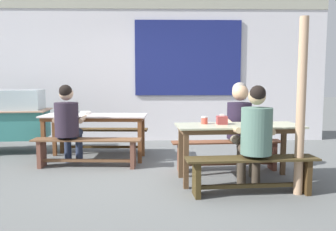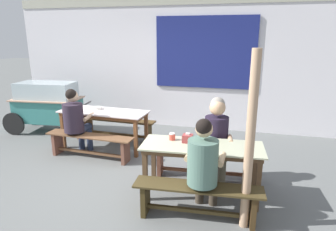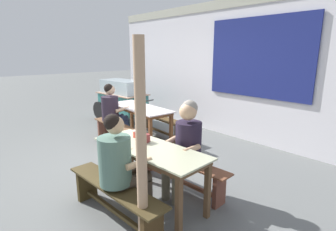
{
  "view_description": "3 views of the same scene",
  "coord_description": "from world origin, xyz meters",
  "px_view_note": "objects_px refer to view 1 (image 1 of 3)",
  "views": [
    {
      "loc": [
        0.26,
        -4.82,
        1.33
      ],
      "look_at": [
        0.38,
        0.63,
        0.76
      ],
      "focal_mm": 37.53,
      "sensor_mm": 36.0,
      "label": 1
    },
    {
      "loc": [
        1.76,
        -3.97,
        2.14
      ],
      "look_at": [
        0.52,
        0.69,
        0.8
      ],
      "focal_mm": 31.32,
      "sensor_mm": 36.0,
      "label": 2
    },
    {
      "loc": [
        3.71,
        -2.2,
        1.88
      ],
      "look_at": [
        0.4,
        0.67,
        0.81
      ],
      "focal_mm": 28.14,
      "sensor_mm": 36.0,
      "label": 3
    }
  ],
  "objects_px": {
    "bench_far_front": "(87,149)",
    "condiment_jar": "(204,120)",
    "person_left_back_turned": "(68,120)",
    "wooden_support_post": "(301,107)",
    "tissue_box": "(222,120)",
    "dining_table_near": "(238,131)",
    "food_cart": "(6,116)",
    "dining_table_far": "(95,120)",
    "person_right_near_table": "(241,121)",
    "bench_far_back": "(102,136)",
    "bench_near_front": "(251,170)",
    "soup_bowl": "(86,113)",
    "bench_near_back": "(227,152)",
    "person_near_front": "(255,133)"
  },
  "relations": [
    {
      "from": "person_left_back_turned",
      "to": "wooden_support_post",
      "type": "distance_m",
      "value": 3.29
    },
    {
      "from": "person_right_near_table",
      "to": "wooden_support_post",
      "type": "relative_size",
      "value": 0.63
    },
    {
      "from": "bench_near_front",
      "to": "condiment_jar",
      "type": "xyz_separation_m",
      "value": [
        -0.47,
        0.62,
        0.5
      ]
    },
    {
      "from": "bench_far_back",
      "to": "tissue_box",
      "type": "relative_size",
      "value": 12.5
    },
    {
      "from": "dining_table_far",
      "to": "bench_far_back",
      "type": "distance_m",
      "value": 0.64
    },
    {
      "from": "bench_near_front",
      "to": "food_cart",
      "type": "height_order",
      "value": "food_cart"
    },
    {
      "from": "bench_near_back",
      "to": "person_near_front",
      "type": "distance_m",
      "value": 1.09
    },
    {
      "from": "person_left_back_turned",
      "to": "wooden_support_post",
      "type": "relative_size",
      "value": 0.62
    },
    {
      "from": "person_near_front",
      "to": "person_right_near_table",
      "type": "bearing_deg",
      "value": 87.04
    },
    {
      "from": "bench_near_front",
      "to": "dining_table_far",
      "type": "bearing_deg",
      "value": 139.18
    },
    {
      "from": "tissue_box",
      "to": "soup_bowl",
      "type": "relative_size",
      "value": 0.79
    },
    {
      "from": "dining_table_far",
      "to": "person_right_near_table",
      "type": "height_order",
      "value": "person_right_near_table"
    },
    {
      "from": "bench_far_front",
      "to": "condiment_jar",
      "type": "xyz_separation_m",
      "value": [
        1.67,
        -0.67,
        0.5
      ]
    },
    {
      "from": "person_right_near_table",
      "to": "soup_bowl",
      "type": "relative_size",
      "value": 7.64
    },
    {
      "from": "bench_near_front",
      "to": "condiment_jar",
      "type": "bearing_deg",
      "value": 126.82
    },
    {
      "from": "bench_near_front",
      "to": "person_right_near_table",
      "type": "bearing_deg",
      "value": 84.47
    },
    {
      "from": "bench_near_front",
      "to": "tissue_box",
      "type": "xyz_separation_m",
      "value": [
        -0.24,
        0.59,
        0.51
      ]
    },
    {
      "from": "person_right_near_table",
      "to": "bench_near_front",
      "type": "bearing_deg",
      "value": -95.53
    },
    {
      "from": "bench_near_back",
      "to": "food_cart",
      "type": "xyz_separation_m",
      "value": [
        -3.74,
        1.37,
        0.38
      ]
    },
    {
      "from": "person_left_back_turned",
      "to": "wooden_support_post",
      "type": "bearing_deg",
      "value": -24.59
    },
    {
      "from": "dining_table_far",
      "to": "bench_far_back",
      "type": "height_order",
      "value": "dining_table_far"
    },
    {
      "from": "person_right_near_table",
      "to": "person_left_back_turned",
      "type": "height_order",
      "value": "person_right_near_table"
    },
    {
      "from": "dining_table_near",
      "to": "bench_near_back",
      "type": "bearing_deg",
      "value": 94.23
    },
    {
      "from": "bench_near_front",
      "to": "food_cart",
      "type": "bearing_deg",
      "value": 147.52
    },
    {
      "from": "condiment_jar",
      "to": "wooden_support_post",
      "type": "xyz_separation_m",
      "value": [
        1.01,
        -0.62,
        0.22
      ]
    },
    {
      "from": "tissue_box",
      "to": "person_right_near_table",
      "type": "bearing_deg",
      "value": 51.26
    },
    {
      "from": "person_left_back_turned",
      "to": "soup_bowl",
      "type": "distance_m",
      "value": 0.58
    },
    {
      "from": "dining_table_near",
      "to": "soup_bowl",
      "type": "bearing_deg",
      "value": 148.15
    },
    {
      "from": "dining_table_far",
      "to": "wooden_support_post",
      "type": "height_order",
      "value": "wooden_support_post"
    },
    {
      "from": "condiment_jar",
      "to": "soup_bowl",
      "type": "height_order",
      "value": "condiment_jar"
    },
    {
      "from": "bench_far_back",
      "to": "food_cart",
      "type": "xyz_separation_m",
      "value": [
        -1.73,
        0.07,
        0.36
      ]
    },
    {
      "from": "dining_table_near",
      "to": "food_cart",
      "type": "bearing_deg",
      "value": 153.31
    },
    {
      "from": "food_cart",
      "to": "tissue_box",
      "type": "relative_size",
      "value": 13.91
    },
    {
      "from": "dining_table_far",
      "to": "bench_near_front",
      "type": "distance_m",
      "value": 2.82
    },
    {
      "from": "bench_near_front",
      "to": "bench_near_back",
      "type": "bearing_deg",
      "value": 94.23
    },
    {
      "from": "food_cart",
      "to": "condiment_jar",
      "type": "xyz_separation_m",
      "value": [
        3.36,
        -1.81,
        0.13
      ]
    },
    {
      "from": "person_left_back_turned",
      "to": "wooden_support_post",
      "type": "xyz_separation_m",
      "value": [
        2.98,
        -1.36,
        0.3
      ]
    },
    {
      "from": "bench_near_back",
      "to": "dining_table_near",
      "type": "bearing_deg",
      "value": -85.77
    },
    {
      "from": "condiment_jar",
      "to": "dining_table_far",
      "type": "bearing_deg",
      "value": 143.87
    },
    {
      "from": "dining_table_near",
      "to": "condiment_jar",
      "type": "relative_size",
      "value": 16.72
    },
    {
      "from": "bench_far_back",
      "to": "wooden_support_post",
      "type": "distance_m",
      "value": 3.61
    },
    {
      "from": "tissue_box",
      "to": "bench_far_front",
      "type": "bearing_deg",
      "value": 159.53
    },
    {
      "from": "tissue_box",
      "to": "wooden_support_post",
      "type": "xyz_separation_m",
      "value": [
        0.79,
        -0.58,
        0.21
      ]
    },
    {
      "from": "bench_near_front",
      "to": "wooden_support_post",
      "type": "bearing_deg",
      "value": 0.44
    },
    {
      "from": "dining_table_far",
      "to": "person_left_back_turned",
      "type": "distance_m",
      "value": 0.56
    },
    {
      "from": "dining_table_far",
      "to": "bench_near_front",
      "type": "bearing_deg",
      "value": -40.82
    },
    {
      "from": "bench_far_back",
      "to": "bench_near_back",
      "type": "bearing_deg",
      "value": -32.81
    },
    {
      "from": "food_cart",
      "to": "wooden_support_post",
      "type": "bearing_deg",
      "value": -29.08
    },
    {
      "from": "bench_far_back",
      "to": "bench_near_front",
      "type": "bearing_deg",
      "value": -48.45
    },
    {
      "from": "dining_table_near",
      "to": "bench_far_front",
      "type": "xyz_separation_m",
      "value": [
        -2.1,
        0.77,
        -0.37
      ]
    }
  ]
}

